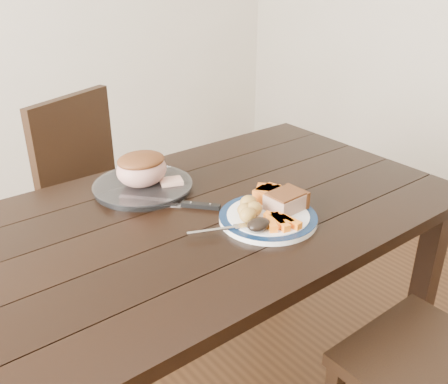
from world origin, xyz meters
TOP-DOWN VIEW (x-y plane):
  - dining_table at (0.00, 0.00)m, footprint 1.60×0.91m
  - chair_far at (-0.00, 0.73)m, footprint 0.55×0.55m
  - dinner_plate at (0.13, -0.17)m, footprint 0.28×0.28m
  - plate_rim at (0.13, -0.17)m, footprint 0.28×0.28m
  - serving_platter at (-0.05, 0.24)m, footprint 0.31×0.31m
  - pork_slice at (0.19, -0.17)m, footprint 0.11×0.09m
  - roasted_potatoes at (0.08, -0.13)m, footprint 0.10×0.10m
  - carrot_batons at (0.11, -0.23)m, footprint 0.09×0.11m
  - pumpkin_wedges at (0.19, -0.09)m, footprint 0.10×0.09m
  - dark_mushroom at (0.05, -0.21)m, footprint 0.07×0.05m
  - fork at (-0.02, -0.15)m, footprint 0.17×0.09m
  - roast_joint at (-0.05, 0.24)m, footprint 0.17×0.14m
  - cut_slice at (0.02, 0.18)m, footprint 0.08×0.08m
  - carving_knife at (-0.01, 0.05)m, footprint 0.22×0.26m

SIDE VIEW (x-z plane):
  - chair_far at x=0.00m, z-range 0.06..0.99m
  - dining_table at x=0.00m, z-range 0.28..1.03m
  - carving_knife at x=-0.01m, z-range 0.75..0.76m
  - dinner_plate at x=0.13m, z-range 0.75..0.77m
  - serving_platter at x=-0.05m, z-range 0.75..0.77m
  - plate_rim at x=0.13m, z-range 0.75..0.78m
  - fork at x=-0.02m, z-range 0.77..0.77m
  - cut_slice at x=0.02m, z-range 0.77..0.78m
  - carrot_batons at x=0.11m, z-range 0.77..0.79m
  - dark_mushroom at x=0.05m, z-range 0.77..0.80m
  - pumpkin_wedges at x=0.19m, z-range 0.77..0.81m
  - roasted_potatoes at x=0.08m, z-range 0.77..0.81m
  - pork_slice at x=0.19m, z-range 0.77..0.82m
  - roast_joint at x=-0.05m, z-range 0.77..0.87m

